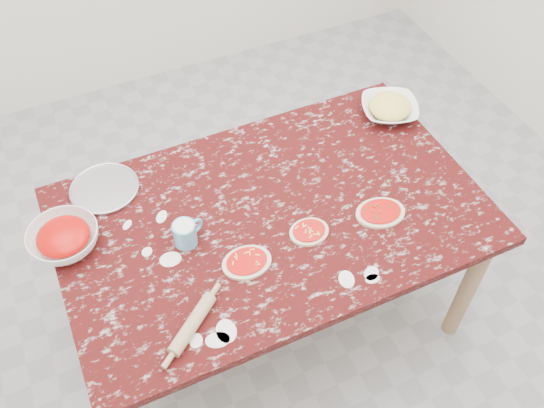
{
  "coord_description": "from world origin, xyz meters",
  "views": [
    {
      "loc": [
        -0.59,
        -1.28,
        2.46
      ],
      "look_at": [
        0.0,
        0.0,
        0.8
      ],
      "focal_mm": 38.67,
      "sensor_mm": 36.0,
      "label": 1
    }
  ],
  "objects_px": {
    "flour_mug": "(186,233)",
    "sauce_bowl": "(64,239)",
    "worktable": "(272,226)",
    "pizza_tray": "(105,189)",
    "cheese_bowl": "(389,109)",
    "rolling_pin": "(192,324)"
  },
  "relations": [
    {
      "from": "flour_mug",
      "to": "sauce_bowl",
      "type": "bearing_deg",
      "value": 157.8
    },
    {
      "from": "pizza_tray",
      "to": "flour_mug",
      "type": "xyz_separation_m",
      "value": [
        0.21,
        -0.37,
        0.05
      ]
    },
    {
      "from": "rolling_pin",
      "to": "pizza_tray",
      "type": "bearing_deg",
      "value": 98.94
    },
    {
      "from": "cheese_bowl",
      "to": "rolling_pin",
      "type": "bearing_deg",
      "value": -150.98
    },
    {
      "from": "worktable",
      "to": "rolling_pin",
      "type": "relative_size",
      "value": 6.98
    },
    {
      "from": "worktable",
      "to": "pizza_tray",
      "type": "height_order",
      "value": "pizza_tray"
    },
    {
      "from": "worktable",
      "to": "pizza_tray",
      "type": "relative_size",
      "value": 6.06
    },
    {
      "from": "flour_mug",
      "to": "pizza_tray",
      "type": "bearing_deg",
      "value": 119.36
    },
    {
      "from": "pizza_tray",
      "to": "sauce_bowl",
      "type": "bearing_deg",
      "value": -132.33
    },
    {
      "from": "sauce_bowl",
      "to": "worktable",
      "type": "bearing_deg",
      "value": -12.82
    },
    {
      "from": "flour_mug",
      "to": "rolling_pin",
      "type": "xyz_separation_m",
      "value": [
        -0.1,
        -0.34,
        -0.03
      ]
    },
    {
      "from": "cheese_bowl",
      "to": "flour_mug",
      "type": "xyz_separation_m",
      "value": [
        -1.04,
        -0.29,
        0.02
      ]
    },
    {
      "from": "sauce_bowl",
      "to": "cheese_bowl",
      "type": "bearing_deg",
      "value": 5.07
    },
    {
      "from": "sauce_bowl",
      "to": "rolling_pin",
      "type": "distance_m",
      "value": 0.59
    },
    {
      "from": "sauce_bowl",
      "to": "flour_mug",
      "type": "distance_m",
      "value": 0.43
    },
    {
      "from": "flour_mug",
      "to": "rolling_pin",
      "type": "relative_size",
      "value": 0.53
    },
    {
      "from": "sauce_bowl",
      "to": "flour_mug",
      "type": "height_order",
      "value": "flour_mug"
    },
    {
      "from": "worktable",
      "to": "cheese_bowl",
      "type": "bearing_deg",
      "value": 22.91
    },
    {
      "from": "sauce_bowl",
      "to": "cheese_bowl",
      "type": "relative_size",
      "value": 1.04
    },
    {
      "from": "worktable",
      "to": "flour_mug",
      "type": "height_order",
      "value": "flour_mug"
    },
    {
      "from": "cheese_bowl",
      "to": "worktable",
      "type": "bearing_deg",
      "value": -157.09
    },
    {
      "from": "worktable",
      "to": "rolling_pin",
      "type": "height_order",
      "value": "rolling_pin"
    }
  ]
}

